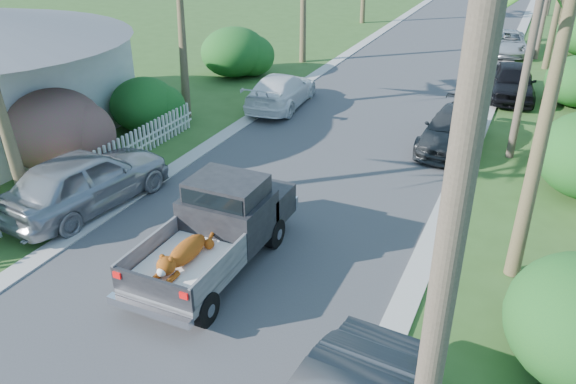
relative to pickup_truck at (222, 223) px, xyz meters
The scene contains 16 objects.
ground 3.67m from the pickup_truck, 87.47° to the right, with size 120.00×120.00×0.00m, color #2F511E.
road 21.50m from the pickup_truck, 89.58° to the left, with size 8.00×100.00×0.02m, color #38383A.
curb_left 21.89m from the pickup_truck, 100.92° to the left, with size 0.60×100.00×0.06m, color #A5A39E.
curb_right 21.96m from the pickup_truck, 78.28° to the left, with size 0.60×100.00×0.06m, color #A5A39E.
pickup_truck is the anchor object (origin of this frame).
parked_car_rm 10.24m from the pickup_truck, 68.48° to the left, with size 1.83×4.50×1.31m, color #292C2E.
parked_car_rf 17.15m from the pickup_truck, 72.50° to the left, with size 1.78×4.42×1.51m, color black.
parked_car_rd 25.41m from the pickup_truck, 80.70° to the left, with size 2.06×4.47×1.24m, color #B3B6BB.
parked_car_ln 4.90m from the pickup_truck, behind, with size 2.03×5.05×1.72m, color #9EA0A4.
parked_car_lf 11.66m from the pickup_truck, 108.32° to the left, with size 1.94×4.77×1.39m, color white.
shrub_l_b 8.04m from the pickup_truck, 162.05° to the left, with size 3.00×3.30×2.60m, color #A6174E.
shrub_l_c 9.72m from the pickup_truck, 138.20° to the left, with size 2.40×2.64×2.00m, color #164E1F.
shrub_l_d 16.47m from the pickup_truck, 118.45° to the left, with size 3.20×3.52×2.40m, color #164E1F.
picket_fence 6.19m from the pickup_truck, 161.32° to the left, with size 0.10×11.00×1.00m, color white.
utility_pole_a 8.75m from the pickup_truck, 43.82° to the right, with size 1.60×0.26×9.00m.
utility_pole_b 11.65m from the pickup_truck, 58.72° to the left, with size 1.60×0.26×9.00m.
Camera 1 is at (6.02, -6.25, 7.76)m, focal length 35.00 mm.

